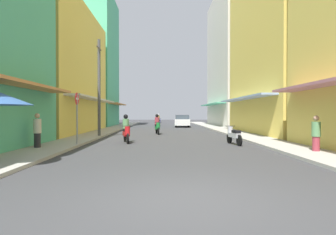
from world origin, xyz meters
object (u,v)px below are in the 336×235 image
(parked_car, at_px, (182,121))
(motorbike_green, at_px, (157,125))
(motorbike_blue, at_px, (159,120))
(motorbike_silver, at_px, (234,135))
(pedestrian_foreground, at_px, (316,135))
(street_sign_no_entry, at_px, (77,112))
(utility_pole, at_px, (99,87))
(pedestrian_midway, at_px, (37,132))
(motorbike_red, at_px, (126,130))

(parked_car, bearing_deg, motorbike_green, -103.18)
(motorbike_blue, bearing_deg, motorbike_silver, -79.59)
(motorbike_green, xyz_separation_m, motorbike_silver, (4.13, -7.55, -0.20))
(motorbike_silver, bearing_deg, pedestrian_foreground, -55.10)
(motorbike_green, xyz_separation_m, parked_car, (2.78, 11.89, 0.04))
(motorbike_green, relative_size, motorbike_blue, 1.00)
(parked_car, distance_m, street_sign_no_entry, 21.25)
(utility_pole, xyz_separation_m, street_sign_no_entry, (0.10, -5.34, -1.67))
(parked_car, distance_m, pedestrian_foreground, 23.25)
(parked_car, relative_size, pedestrian_midway, 2.57)
(pedestrian_foreground, xyz_separation_m, pedestrian_midway, (-11.71, 1.44, 0.05))
(motorbike_blue, distance_m, motorbike_silver, 23.45)
(pedestrian_midway, bearing_deg, street_sign_no_entry, 44.15)
(motorbike_blue, height_order, pedestrian_foreground, motorbike_blue)
(pedestrian_midway, bearing_deg, utility_pole, 79.28)
(motorbike_green, xyz_separation_m, motorbike_red, (-1.61, -6.50, 0.00))
(motorbike_silver, bearing_deg, pedestrian_midway, -167.44)
(motorbike_blue, xyz_separation_m, pedestrian_midway, (-5.03, -25.13, 0.11))
(pedestrian_foreground, relative_size, pedestrian_midway, 0.95)
(motorbike_silver, xyz_separation_m, parked_car, (-1.34, 19.44, 0.24))
(motorbike_red, bearing_deg, motorbike_blue, 86.10)
(motorbike_blue, relative_size, pedestrian_midway, 1.10)
(motorbike_red, bearing_deg, pedestrian_foreground, -29.11)
(pedestrian_midway, bearing_deg, motorbike_red, 41.43)
(parked_car, relative_size, street_sign_no_entry, 1.58)
(motorbike_red, xyz_separation_m, street_sign_no_entry, (-2.17, -1.80, 1.01))
(motorbike_silver, relative_size, pedestrian_midway, 1.10)
(motorbike_red, xyz_separation_m, utility_pole, (-2.27, 3.55, 2.68))
(motorbike_silver, bearing_deg, street_sign_no_entry, -174.63)
(motorbike_green, bearing_deg, motorbike_blue, 90.40)
(motorbike_red, distance_m, parked_car, 18.91)
(utility_pole, distance_m, street_sign_no_entry, 5.60)
(motorbike_blue, xyz_separation_m, motorbike_silver, (4.24, -23.06, -0.20))
(motorbike_green, distance_m, parked_car, 12.21)
(motorbike_green, bearing_deg, street_sign_no_entry, -114.51)
(pedestrian_midway, xyz_separation_m, utility_pole, (1.26, 6.67, 2.57))
(motorbike_blue, distance_m, pedestrian_foreground, 27.39)
(motorbike_green, bearing_deg, motorbike_silver, -61.34)
(motorbike_blue, relative_size, pedestrian_foreground, 1.16)
(parked_car, bearing_deg, pedestrian_foreground, -80.63)
(motorbike_green, relative_size, street_sign_no_entry, 0.68)
(parked_car, height_order, utility_pole, utility_pole)
(motorbike_green, bearing_deg, pedestrian_midway, -118.14)
(motorbike_blue, bearing_deg, street_sign_no_entry, -98.77)
(pedestrian_foreground, relative_size, street_sign_no_entry, 0.58)
(motorbike_silver, height_order, pedestrian_foreground, pedestrian_foreground)
(pedestrian_foreground, bearing_deg, motorbike_red, 150.89)
(motorbike_silver, bearing_deg, motorbike_red, 169.60)
(parked_car, distance_m, pedestrian_midway, 22.92)
(pedestrian_foreground, bearing_deg, motorbike_green, 120.73)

